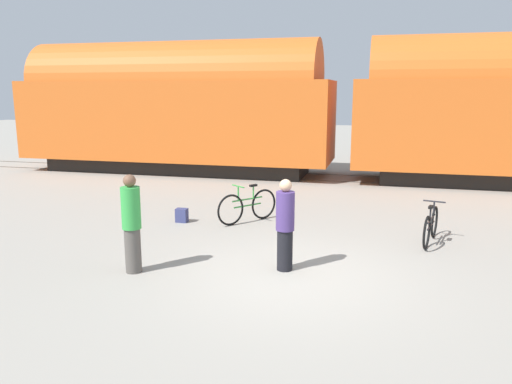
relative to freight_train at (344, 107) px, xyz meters
name	(u,v)px	position (x,y,z in m)	size (l,w,h in m)	color
ground_plane	(291,276)	(0.00, -10.27, -2.61)	(80.00, 80.00, 0.00)	gray
freight_train	(344,107)	(0.00, 0.00, 0.00)	(25.30, 3.18, 5.06)	black
rail_near	(339,181)	(0.00, -0.72, -2.60)	(37.30, 0.07, 0.01)	#4C4238
rail_far	(343,175)	(0.00, 0.72, -2.60)	(37.30, 0.07, 0.01)	#4C4238
bicycle_black	(431,226)	(2.51, -7.64, -2.24)	(0.51, 1.64, 0.86)	black
bicycle_green	(248,206)	(-1.70, -6.94, -2.21)	(1.12, 1.46, 0.95)	black
person_in_purple	(285,225)	(-0.17, -10.01, -1.78)	(0.33, 0.33, 1.66)	black
person_in_green	(132,224)	(-2.75, -10.78, -1.72)	(0.33, 0.33, 1.76)	#514C47
backpack	(182,215)	(-3.27, -7.35, -2.44)	(0.28, 0.20, 0.34)	navy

